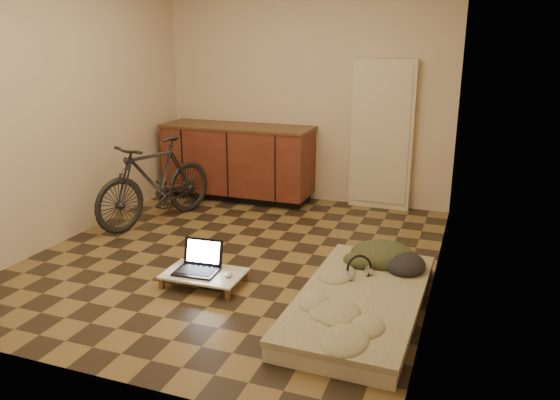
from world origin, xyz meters
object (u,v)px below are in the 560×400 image
(bicycle, at_px, (155,177))
(lap_desk, at_px, (204,274))
(laptop, at_px, (199,264))
(futon, at_px, (361,302))

(bicycle, distance_m, lap_desk, 1.78)
(bicycle, height_order, laptop, bicycle)
(futon, xyz_separation_m, lap_desk, (-1.28, 0.01, 0.02))
(lap_desk, xyz_separation_m, laptop, (-0.06, 0.03, 0.06))
(laptop, bearing_deg, lap_desk, -29.89)
(bicycle, distance_m, laptop, 1.70)
(bicycle, height_order, futon, bicycle)
(lap_desk, bearing_deg, futon, -1.12)
(lap_desk, bearing_deg, bicycle, 133.83)
(futon, height_order, laptop, laptop)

